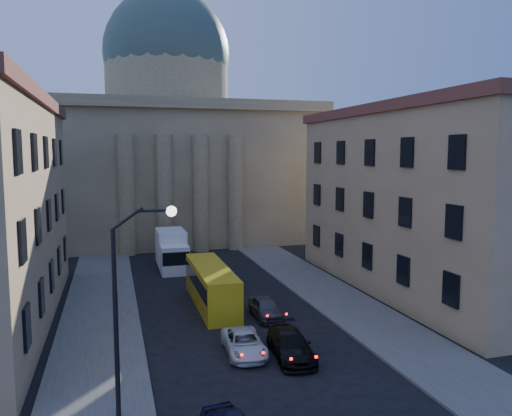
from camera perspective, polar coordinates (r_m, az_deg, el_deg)
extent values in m
cube|color=#4F4D48|center=(32.10, -17.51, -13.81)|extent=(5.00, 60.00, 0.15)
cube|color=#4F4D48|center=(35.84, 11.41, -11.50)|extent=(5.00, 60.00, 0.15)
cube|color=#756748|center=(68.67, -9.90, 3.71)|extent=(34.00, 26.00, 16.00)
cube|color=#756748|center=(68.82, -10.04, 10.72)|extent=(35.50, 27.50, 1.20)
cylinder|color=#756748|center=(69.20, -10.09, 13.69)|extent=(16.00, 16.00, 8.00)
sphere|color=#3F564A|center=(69.84, -10.16, 16.94)|extent=(16.40, 16.40, 16.40)
cube|color=#756748|center=(72.27, 7.11, 1.89)|extent=(13.00, 13.00, 11.00)
cone|color=brown|center=(72.09, 7.19, 7.85)|extent=(26.02, 26.02, 4.00)
cylinder|color=#756748|center=(55.19, -14.57, 1.45)|extent=(1.80, 1.80, 13.00)
cylinder|color=#756748|center=(55.44, -10.43, 1.57)|extent=(1.80, 1.80, 13.00)
cylinder|color=#756748|center=(55.98, -6.35, 1.67)|extent=(1.80, 1.80, 13.00)
cylinder|color=#756748|center=(56.80, -2.37, 1.77)|extent=(1.80, 1.80, 13.00)
cube|color=tan|center=(42.24, 19.36, 0.56)|extent=(11.00, 26.00, 14.00)
cube|color=brown|center=(42.19, 19.73, 10.47)|extent=(11.60, 26.60, 0.80)
cylinder|color=black|center=(21.35, -15.72, -12.92)|extent=(0.20, 0.20, 8.00)
cylinder|color=black|center=(20.36, -14.53, -1.22)|extent=(1.30, 0.12, 0.96)
cylinder|color=black|center=(20.38, -11.74, -0.29)|extent=(1.30, 0.12, 0.12)
sphere|color=white|center=(20.46, -9.64, -0.37)|extent=(0.44, 0.44, 0.44)
imported|color=silver|center=(28.25, -1.38, -15.17)|extent=(2.25, 4.49, 1.22)
imported|color=black|center=(27.82, 3.99, -15.34)|extent=(2.36, 4.95, 1.39)
imported|color=#46464A|center=(33.88, 1.10, -11.35)|extent=(1.61, 4.00, 1.36)
imported|color=black|center=(41.14, -3.19, -8.27)|extent=(1.57, 3.86, 1.25)
cube|color=gold|center=(36.60, -5.14, -8.83)|extent=(2.39, 10.11, 2.84)
cube|color=black|center=(36.48, -5.14, -8.14)|extent=(2.44, 9.56, 1.01)
cylinder|color=black|center=(33.26, -5.53, -12.13)|extent=(0.28, 0.92, 0.92)
cylinder|color=black|center=(33.61, -2.39, -11.91)|extent=(0.28, 0.92, 0.92)
cylinder|color=black|center=(40.20, -7.38, -8.90)|extent=(0.28, 0.92, 0.92)
cylinder|color=black|center=(40.49, -4.78, -8.76)|extent=(0.28, 0.92, 0.92)
cube|color=white|center=(46.26, -9.30, -5.84)|extent=(2.51, 2.62, 2.61)
cube|color=black|center=(44.97, -9.12, -5.76)|extent=(2.39, 0.14, 1.20)
cube|color=white|center=(49.00, -9.71, -4.45)|extent=(2.63, 4.58, 3.37)
cylinder|color=black|center=(45.91, -10.58, -7.00)|extent=(0.31, 0.98, 0.98)
cylinder|color=black|center=(46.14, -7.87, -6.88)|extent=(0.31, 0.98, 0.98)
cylinder|color=black|center=(50.14, -11.04, -5.88)|extent=(0.31, 0.98, 0.98)
cylinder|color=black|center=(50.36, -8.56, -5.78)|extent=(0.31, 0.98, 0.98)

